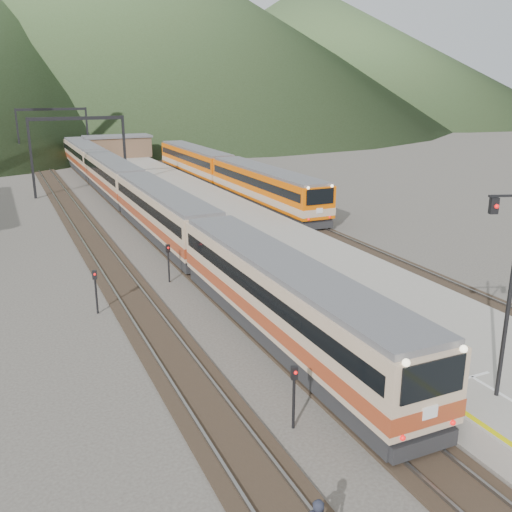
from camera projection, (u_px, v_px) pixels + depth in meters
name	position (u px, v px, depth m)	size (l,w,h in m)	color
track_main	(145.00, 221.00, 47.72)	(2.60, 200.00, 0.23)	black
track_far	(83.00, 227.00, 45.74)	(2.60, 200.00, 0.23)	black
track_second	(268.00, 209.00, 52.30)	(2.60, 200.00, 0.23)	black
platform	(216.00, 215.00, 48.08)	(8.00, 100.00, 1.00)	gray
gantry_near	(78.00, 141.00, 58.08)	(9.55, 0.25, 8.00)	black
gantry_far	(53.00, 125.00, 79.86)	(9.55, 0.25, 8.00)	black
station_shed	(118.00, 146.00, 82.34)	(9.40, 4.40, 3.10)	brown
hill_b	(94.00, 12.00, 214.45)	(220.00, 220.00, 75.00)	#384C27
hill_c	(305.00, 49.00, 232.42)	(160.00, 160.00, 50.00)	#384C27
main_train	(133.00, 192.00, 50.35)	(2.81, 77.02, 3.43)	tan
second_train	(225.00, 173.00, 61.04)	(2.90, 39.50, 3.54)	#D65602
short_signal_a	(294.00, 389.00, 18.66)	(0.25, 0.21, 2.27)	black
short_signal_b	(168.00, 258.00, 32.78)	(0.24, 0.19, 2.27)	black
short_signal_c	(96.00, 286.00, 28.23)	(0.25, 0.21, 2.27)	black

